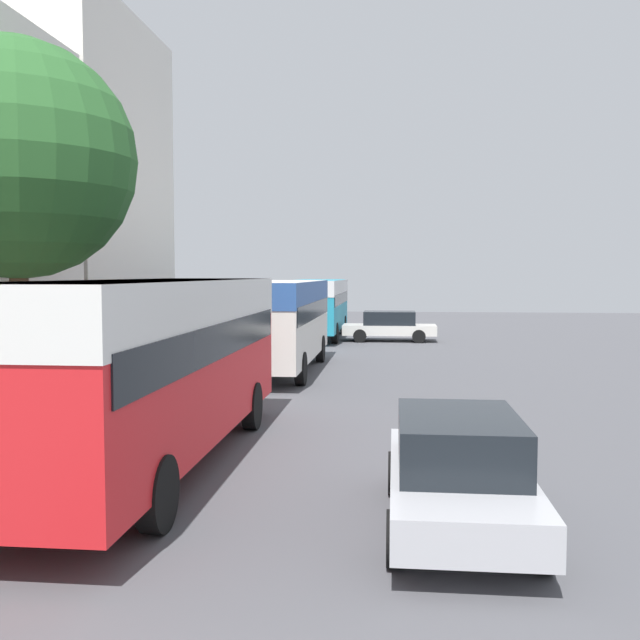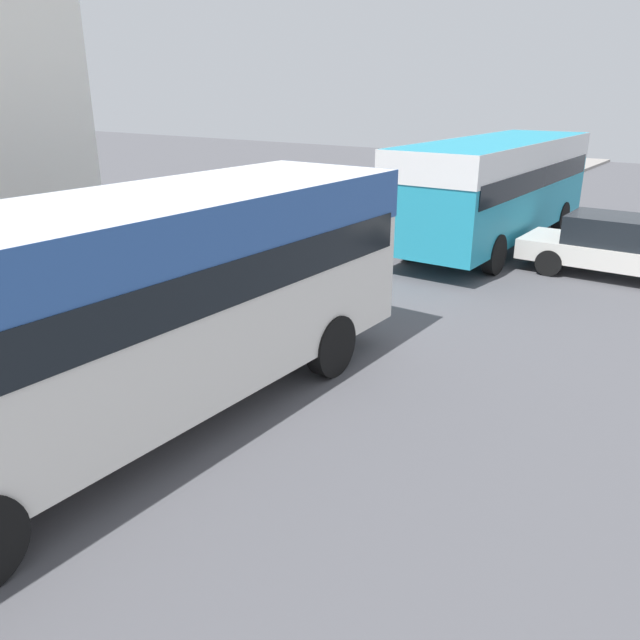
# 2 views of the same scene
# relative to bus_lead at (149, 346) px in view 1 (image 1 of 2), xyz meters

# --- Properties ---
(building_far_terrace) EXTENTS (5.80, 7.80, 11.64)m
(building_far_terrace) POSITION_rel_bus_lead_xyz_m (-7.11, 10.96, 3.75)
(building_far_terrace) COLOR silver
(building_far_terrace) RESTS_ON ground_plane
(bus_lead) EXTENTS (2.58, 9.86, 3.20)m
(bus_lead) POSITION_rel_bus_lead_xyz_m (0.00, 0.00, 0.00)
(bus_lead) COLOR red
(bus_lead) RESTS_ON ground_plane
(bus_following) EXTENTS (2.52, 9.16, 3.06)m
(bus_following) POSITION_rel_bus_lead_xyz_m (0.29, 11.90, -0.08)
(bus_following) COLOR silver
(bus_following) RESTS_ON ground_plane
(bus_third_in_line) EXTENTS (2.59, 9.17, 2.99)m
(bus_third_in_line) POSITION_rel_bus_lead_xyz_m (0.22, 24.63, -0.12)
(bus_third_in_line) COLOR teal
(bus_third_in_line) RESTS_ON ground_plane
(car_crossing) EXTENTS (4.55, 1.89, 1.47)m
(car_crossing) POSITION_rel_bus_lead_xyz_m (3.93, 23.32, -1.30)
(car_crossing) COLOR silver
(car_crossing) RESTS_ON ground_plane
(car_far_curb) EXTENTS (1.82, 4.29, 1.48)m
(car_far_curb) POSITION_rel_bus_lead_xyz_m (4.98, -2.47, -1.30)
(car_far_curb) COLOR #B7B7BC
(car_far_curb) RESTS_ON ground_plane
(pedestrian_near_curb) EXTENTS (0.41, 0.41, 1.78)m
(pedestrian_near_curb) POSITION_rel_bus_lead_xyz_m (-2.79, 25.87, -1.01)
(pedestrian_near_curb) COLOR #232838
(pedestrian_near_curb) RESTS_ON sidewalk
(pedestrian_walking_away) EXTENTS (0.42, 0.42, 1.61)m
(pedestrian_walking_away) POSITION_rel_bus_lead_xyz_m (-2.35, 12.29, -1.11)
(pedestrian_walking_away) COLOR #232838
(pedestrian_walking_away) RESTS_ON sidewalk
(street_tree) EXTENTS (4.65, 4.65, 7.70)m
(street_tree) POSITION_rel_bus_lead_xyz_m (-3.22, 1.65, 3.44)
(street_tree) COLOR brown
(street_tree) RESTS_ON sidewalk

